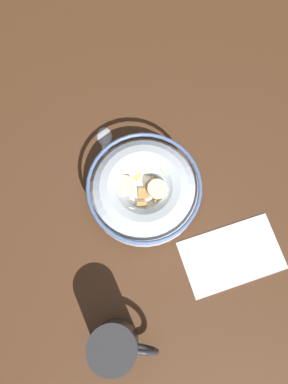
{
  "coord_description": "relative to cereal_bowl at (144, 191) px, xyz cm",
  "views": [
    {
      "loc": [
        2.06,
        -15.05,
        59.99
      ],
      "look_at": [
        0.0,
        0.0,
        3.0
      ],
      "focal_mm": 34.61,
      "sensor_mm": 36.0,
      "label": 1
    }
  ],
  "objects": [
    {
      "name": "ground_plane",
      "position": [
        0.01,
        -0.0,
        -4.48
      ],
      "size": [
        119.8,
        119.8,
        2.0
      ],
      "primitive_type": "cube",
      "color": "#472B19"
    },
    {
      "name": "cereal_bowl",
      "position": [
        0.0,
        0.0,
        0.0
      ],
      "size": [
        17.69,
        17.69,
        6.46
      ],
      "color": "#B2BCC6",
      "rests_on": "ground_plane"
    },
    {
      "name": "spoon",
      "position": [
        -7.79,
        7.29,
        -3.15
      ],
      "size": [
        4.89,
        14.86,
        0.8
      ],
      "color": "#A5A5AD",
      "rests_on": "ground_plane"
    },
    {
      "name": "coffee_mug",
      "position": [
        -0.82,
        -22.97,
        1.14
      ],
      "size": [
        9.67,
        6.69,
        9.22
      ],
      "color": "#262628",
      "rests_on": "ground_plane"
    },
    {
      "name": "folded_napkin",
      "position": [
        15.27,
        -7.78,
        -3.33
      ],
      "size": [
        18.21,
        15.32,
        0.3
      ],
      "primitive_type": "cube",
      "rotation": [
        0.0,
        0.0,
        0.45
      ],
      "color": "silver",
      "rests_on": "ground_plane"
    }
  ]
}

